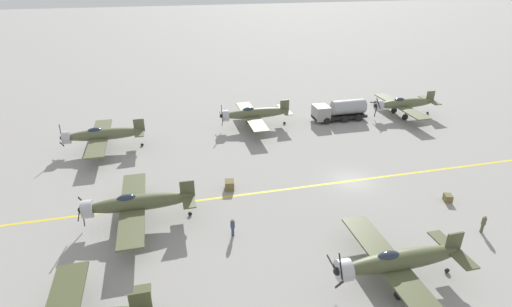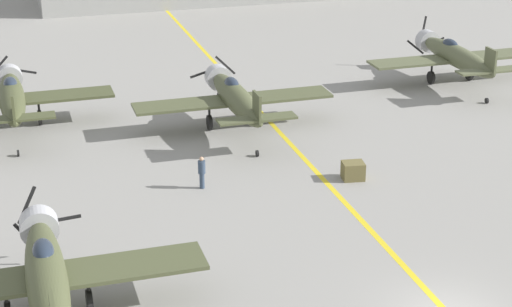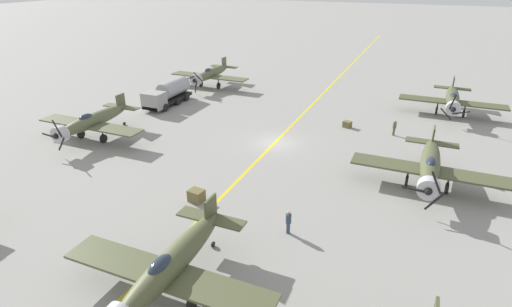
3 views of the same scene
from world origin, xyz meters
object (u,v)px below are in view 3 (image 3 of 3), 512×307
airplane_mid_left (430,165)px  airplane_mid_right (92,121)px  airplane_near_right (210,74)px  ground_crew_inspecting (288,221)px  fuel_tanker (168,94)px  airplane_near_left (452,99)px  supply_crate_by_tanker (196,196)px  ground_crew_walking (394,127)px  airplane_far_center (169,266)px  supply_crate_mid_lane (347,124)px

airplane_mid_left → airplane_mid_right: (32.14, 2.70, 0.00)m
airplane_near_right → ground_crew_inspecting: bearing=140.0°
fuel_tanker → airplane_near_left: bearing=-163.3°
airplane_mid_right → airplane_near_left: 41.15m
airplane_mid_left → supply_crate_by_tanker: bearing=38.3°
ground_crew_walking → fuel_tanker: bearing=1.0°
airplane_mid_left → airplane_near_left: (-1.96, -20.35, 0.00)m
airplane_mid_right → ground_crew_walking: 31.53m
airplane_far_center → supply_crate_by_tanker: size_ratio=10.78×
supply_crate_by_tanker → fuel_tanker: bearing=-50.7°
airplane_mid_right → supply_crate_by_tanker: bearing=170.2°
airplane_mid_right → fuel_tanker: airplane_mid_right is taller
ground_crew_walking → airplane_mid_right: bearing=25.2°
airplane_far_center → fuel_tanker: (19.67, -28.30, -0.50)m
airplane_near_right → ground_crew_inspecting: airplane_near_right is taller
airplane_mid_right → airplane_near_left: airplane_near_left is taller
airplane_near_left → supply_crate_by_tanker: airplane_near_left is taller
airplane_near_right → airplane_mid_right: size_ratio=1.00×
airplane_near_right → ground_crew_walking: airplane_near_right is taller
fuel_tanker → supply_crate_mid_lane: 23.24m
airplane_near_left → ground_crew_walking: airplane_near_left is taller
fuel_tanker → supply_crate_by_tanker: (-15.82, 19.33, -1.05)m
fuel_tanker → supply_crate_by_tanker: fuel_tanker is taller
fuel_tanker → supply_crate_mid_lane: (-23.20, -0.96, -1.16)m
airplane_near_left → fuel_tanker: 35.30m
airplane_far_center → airplane_near_left: size_ratio=1.00×
airplane_far_center → ground_crew_walking: 30.08m
fuel_tanker → ground_crew_walking: 28.24m
airplane_mid_left → airplane_near_right: 36.95m
airplane_far_center → ground_crew_inspecting: bearing=-122.0°
airplane_near_left → ground_crew_walking: 11.18m
airplane_near_right → airplane_mid_right: bearing=100.3°
airplane_mid_right → airplane_far_center: (-19.95, 15.39, -0.00)m
airplane_far_center → airplane_mid_left: bearing=-129.5°
airplane_near_left → fuel_tanker: airplane_near_left is taller
airplane_near_left → airplane_mid_right: bearing=46.8°
airplane_mid_left → ground_crew_walking: 11.38m
fuel_tanker → airplane_far_center: bearing=124.8°
airplane_mid_left → supply_crate_by_tanker: airplane_mid_left is taller
airplane_near_left → ground_crew_inspecting: airplane_near_left is taller
airplane_mid_left → airplane_near_left: 20.45m
airplane_far_center → airplane_near_left: 40.96m
ground_crew_walking → supply_crate_by_tanker: (12.41, 19.85, -0.46)m
supply_crate_by_tanker → airplane_mid_right: bearing=-21.8°
airplane_mid_left → fuel_tanker: size_ratio=1.50×
airplane_near_right → fuel_tanker: bearing=98.3°
airplane_near_right → fuel_tanker: (0.83, 9.85, -0.50)m
supply_crate_by_tanker → supply_crate_mid_lane: size_ratio=1.31×
ground_crew_inspecting → airplane_near_left: bearing=-108.5°
airplane_near_left → supply_crate_mid_lane: bearing=53.6°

